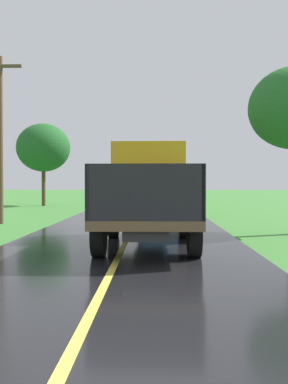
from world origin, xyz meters
TOP-DOWN VIEW (x-y plane):
  - banana_truck_near at (0.62, 10.65)m, footprint 2.38×5.82m
  - banana_truck_far at (1.17, 22.63)m, footprint 2.38×5.81m
  - utility_pole_roadside at (-5.60, 16.49)m, footprint 1.80×0.20m
  - roadside_tree_near_left at (-7.44, 30.50)m, footprint 3.93×3.93m

SIDE VIEW (x-z plane):
  - banana_truck_far at x=1.17m, z-range 0.06..2.86m
  - banana_truck_near at x=0.62m, z-range 0.07..2.87m
  - utility_pole_roadside at x=-5.60m, z-range 0.26..7.19m
  - roadside_tree_near_left at x=-7.44m, z-range 1.25..7.32m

